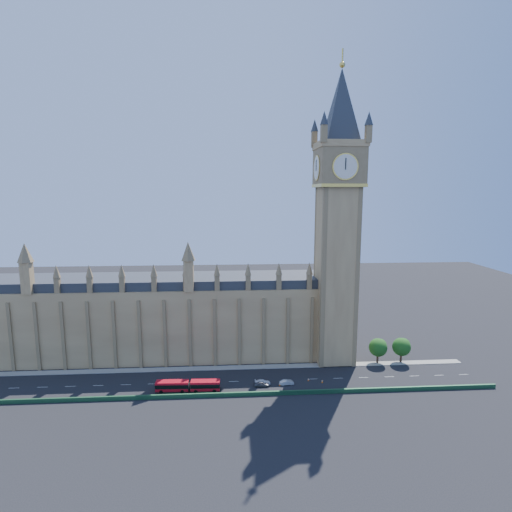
{
  "coord_description": "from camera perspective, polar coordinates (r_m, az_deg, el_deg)",
  "views": [
    {
      "loc": [
        3.38,
        -113.07,
        56.11
      ],
      "look_at": [
        11.37,
        10.0,
        36.68
      ],
      "focal_mm": 28.0,
      "sensor_mm": 36.0,
      "label": 1
    }
  ],
  "objects": [
    {
      "name": "cone_c",
      "position": [
        123.7,
        3.4,
        -17.84
      ],
      "size": [
        0.59,
        0.59,
        0.78
      ],
      "rotation": [
        0.0,
        0.0,
        0.25
      ],
      "color": "black",
      "rests_on": "ground"
    },
    {
      "name": "elizabeth_tower",
      "position": [
        131.71,
        11.64,
        8.1
      ],
      "size": [
        20.59,
        20.59,
        105.0
      ],
      "color": "#9C794B",
      "rests_on": "ground"
    },
    {
      "name": "palace_westminster",
      "position": [
        144.34,
        -15.05,
        -8.38
      ],
      "size": [
        120.0,
        20.0,
        28.0
      ],
      "color": "#9C794B",
      "rests_on": "ground"
    },
    {
      "name": "cone_d",
      "position": [
        127.25,
        7.51,
        -17.1
      ],
      "size": [
        0.6,
        0.6,
        0.77
      ],
      "rotation": [
        0.0,
        0.0,
        0.28
      ],
      "color": "black",
      "rests_on": "ground"
    },
    {
      "name": "ground",
      "position": [
        126.28,
        -5.1,
        -17.47
      ],
      "size": [
        400.0,
        400.0,
        0.0
      ],
      "primitive_type": "plane",
      "color": "black",
      "rests_on": "ground"
    },
    {
      "name": "bridge_parapet",
      "position": [
        118.0,
        -5.21,
        -19.15
      ],
      "size": [
        160.0,
        0.6,
        1.2
      ],
      "primitive_type": "cube",
      "color": "#1E4C2D",
      "rests_on": "ground"
    },
    {
      "name": "tree_east_far",
      "position": [
        144.73,
        20.14,
        -12.02
      ],
      "size": [
        6.0,
        6.0,
        8.5
      ],
      "color": "#382619",
      "rests_on": "ground"
    },
    {
      "name": "car_silver",
      "position": [
        124.23,
        4.42,
        -17.57
      ],
      "size": [
        4.33,
        1.88,
        1.39
      ],
      "primitive_type": "imported",
      "rotation": [
        0.0,
        0.0,
        1.67
      ],
      "color": "#B7BBC0",
      "rests_on": "ground"
    },
    {
      "name": "car_grey",
      "position": [
        122.88,
        0.84,
        -17.83
      ],
      "size": [
        4.4,
        1.98,
        1.47
      ],
      "primitive_type": "imported",
      "rotation": [
        0.0,
        0.0,
        1.51
      ],
      "color": "#46474E",
      "rests_on": "ground"
    },
    {
      "name": "car_white",
      "position": [
        124.19,
        0.94,
        -17.56
      ],
      "size": [
        4.65,
        1.94,
        1.34
      ],
      "primitive_type": "imported",
      "rotation": [
        0.0,
        0.0,
        1.56
      ],
      "color": "white",
      "rests_on": "ground"
    },
    {
      "name": "cone_a",
      "position": [
        126.75,
        9.45,
        -17.25
      ],
      "size": [
        0.54,
        0.54,
        0.8
      ],
      "rotation": [
        0.0,
        0.0,
        -0.06
      ],
      "color": "black",
      "rests_on": "ground"
    },
    {
      "name": "cone_b",
      "position": [
        125.75,
        4.72,
        -17.38
      ],
      "size": [
        0.58,
        0.58,
        0.8
      ],
      "rotation": [
        0.0,
        0.0,
        -0.19
      ],
      "color": "black",
      "rests_on": "ground"
    },
    {
      "name": "red_bus",
      "position": [
        121.54,
        -9.7,
        -17.81
      ],
      "size": [
        18.34,
        3.45,
        3.1
      ],
      "rotation": [
        0.0,
        0.0,
        -0.03
      ],
      "color": "#B90C1B",
      "rests_on": "ground"
    },
    {
      "name": "kerb_north",
      "position": [
        134.82,
        -5.0,
        -15.64
      ],
      "size": [
        160.0,
        3.0,
        0.16
      ],
      "primitive_type": "cube",
      "color": "gray",
      "rests_on": "ground"
    },
    {
      "name": "tree_east_near",
      "position": [
        141.78,
        17.11,
        -12.31
      ],
      "size": [
        6.0,
        6.0,
        8.5
      ],
      "color": "#382619",
      "rests_on": "ground"
    }
  ]
}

